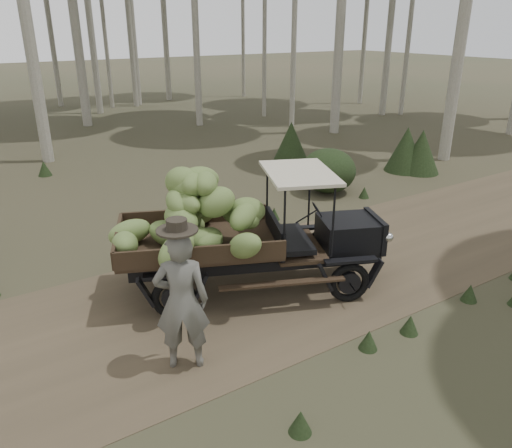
% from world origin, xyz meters
% --- Properties ---
extents(ground, '(120.00, 120.00, 0.00)m').
position_xyz_m(ground, '(0.00, 0.00, 0.00)').
color(ground, '#473D2B').
rests_on(ground, ground).
extents(dirt_track, '(70.00, 4.00, 0.01)m').
position_xyz_m(dirt_track, '(0.00, 0.00, 0.00)').
color(dirt_track, brown).
rests_on(dirt_track, ground).
extents(banana_truck, '(4.65, 3.07, 2.28)m').
position_xyz_m(banana_truck, '(-0.41, 0.25, 1.31)').
color(banana_truck, black).
rests_on(banana_truck, ground).
extents(farmer, '(0.84, 0.73, 2.10)m').
position_xyz_m(farmer, '(-1.78, -1.18, 0.99)').
color(farmer, '#605F58').
rests_on(farmer, ground).
extents(undergrowth, '(20.35, 20.37, 1.37)m').
position_xyz_m(undergrowth, '(0.05, 0.13, 0.56)').
color(undergrowth, '#233319').
rests_on(undergrowth, ground).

